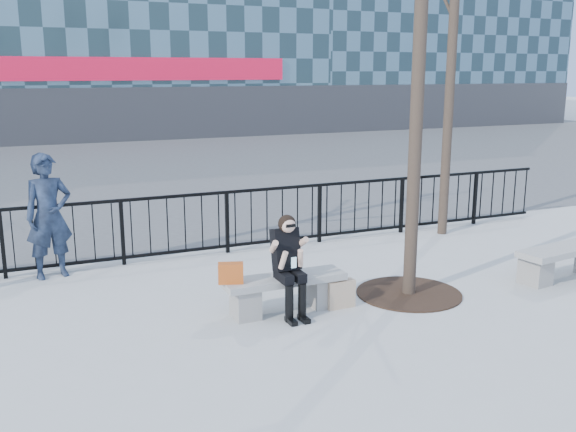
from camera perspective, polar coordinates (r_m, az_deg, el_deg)
name	(u,v)px	position (r m, az deg, el deg)	size (l,w,h in m)	color
ground	(285,311)	(8.64, -0.31, -8.46)	(120.00, 120.00, 0.00)	#A6A5A0
street_surface	(112,164)	(22.84, -15.42, 4.48)	(60.00, 23.00, 0.01)	#474747
railing	(216,223)	(11.18, -6.41, -0.62)	(14.00, 0.06, 1.10)	black
tree_grate	(409,293)	(9.43, 10.68, -6.77)	(1.50, 1.50, 0.02)	black
bench_main	(285,290)	(8.54, -0.31, -6.57)	(1.65, 0.46, 0.49)	gray
bench_second	(565,259)	(10.70, 23.43, -3.53)	(1.75, 0.49, 0.52)	gray
seated_woman	(289,266)	(8.28, 0.12, -4.50)	(0.50, 0.64, 1.34)	black
handbag	(231,273)	(8.21, -5.11, -5.08)	(0.32, 0.15, 0.26)	#B74A16
shopping_bag	(340,294)	(8.74, 4.66, -6.93)	(0.40, 0.15, 0.38)	beige
standing_man	(49,216)	(10.44, -20.50, -0.01)	(0.71, 0.46, 1.93)	black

